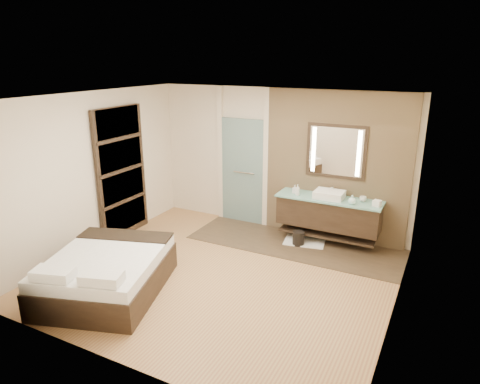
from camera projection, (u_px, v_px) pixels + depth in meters
The scene contains 15 objects.
floor at pixel (222, 275), 6.62m from camera, with size 5.00×5.00×0.00m, color #935D3D.
tile_strip at pixel (294, 244), 7.72m from camera, with size 3.80×1.30×0.01m, color #392B1F.
stone_wall at pixel (336, 167), 7.61m from camera, with size 2.60×0.08×2.70m, color tan.
vanity at pixel (328, 213), 7.60m from camera, with size 1.85×0.55×0.88m.
mirror_unit at pixel (336, 151), 7.47m from camera, with size 1.06×0.04×0.96m.
frosted_door at pixel (243, 167), 8.47m from camera, with size 1.10×0.12×2.70m.
shoji_partition at pixel (122, 172), 7.81m from camera, with size 0.06×1.20×2.40m.
bed at pixel (107, 273), 6.08m from camera, with size 1.97×2.21×0.71m.
bath_mat at pixel (305, 241), 7.79m from camera, with size 0.72×0.50×0.02m, color white.
waste_bin at pixel (298, 239), 7.63m from camera, with size 0.21×0.21×0.26m, color black.
tissue_box at pixel (377, 203), 7.08m from camera, with size 0.12×0.12×0.10m, color white.
soap_bottle_a at pixel (298, 190), 7.62m from camera, with size 0.08×0.08×0.20m, color silver.
soap_bottle_b at pixel (295, 189), 7.74m from camera, with size 0.07×0.07×0.15m, color #B2B2B2.
soap_bottle_c at pixel (352, 200), 7.17m from camera, with size 0.12×0.12×0.16m, color #C3F5F3.
cup at pixel (363, 199), 7.31m from camera, with size 0.11×0.11×0.09m, color silver.
Camera 1 is at (2.94, -5.14, 3.24)m, focal length 32.00 mm.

